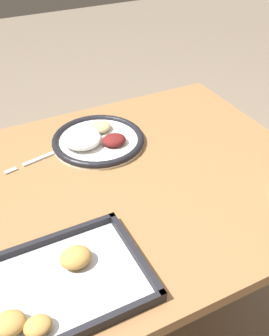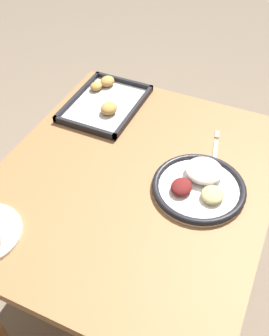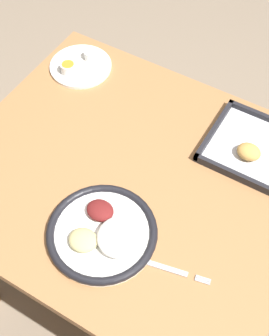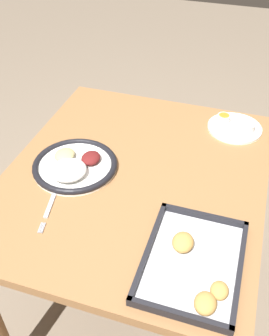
% 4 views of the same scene
% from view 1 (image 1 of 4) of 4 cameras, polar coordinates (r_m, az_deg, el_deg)
% --- Properties ---
extents(ground_plane, '(8.00, 8.00, 0.00)m').
position_cam_1_polar(ground_plane, '(1.55, 0.33, -22.20)').
color(ground_plane, '#7A6B59').
extents(dining_table, '(0.91, 0.78, 0.71)m').
position_cam_1_polar(dining_table, '(1.09, 0.44, -6.45)').
color(dining_table, olive).
rests_on(dining_table, ground_plane).
extents(dinner_plate, '(0.26, 0.26, 0.05)m').
position_cam_1_polar(dinner_plate, '(1.12, -5.55, 4.14)').
color(dinner_plate, white).
rests_on(dinner_plate, dining_table).
extents(fork, '(0.20, 0.05, 0.00)m').
position_cam_1_polar(fork, '(1.10, -13.16, 1.52)').
color(fork, '#B2B2B7').
rests_on(fork, dining_table).
extents(baking_tray, '(0.31, 0.23, 0.04)m').
position_cam_1_polar(baking_tray, '(0.77, -10.76, -16.36)').
color(baking_tray, black).
rests_on(baking_tray, dining_table).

